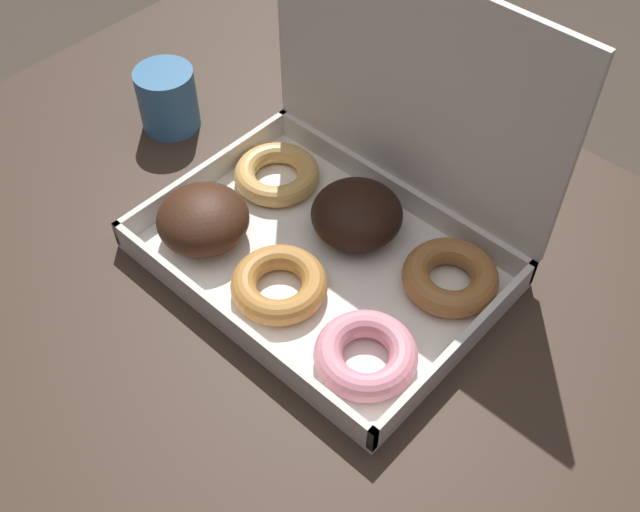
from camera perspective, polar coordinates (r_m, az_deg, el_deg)
name	(u,v)px	position (r m, az deg, el deg)	size (l,w,h in m)	color
dining_table	(293,350)	(0.90, -2.08, -7.17)	(1.18, 0.90, 0.72)	#38281E
donut_box	(329,219)	(0.84, 0.72, 2.80)	(0.39, 0.29, 0.31)	silver
coffee_mug	(167,98)	(1.03, -11.56, 11.72)	(0.08, 0.08, 0.08)	teal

